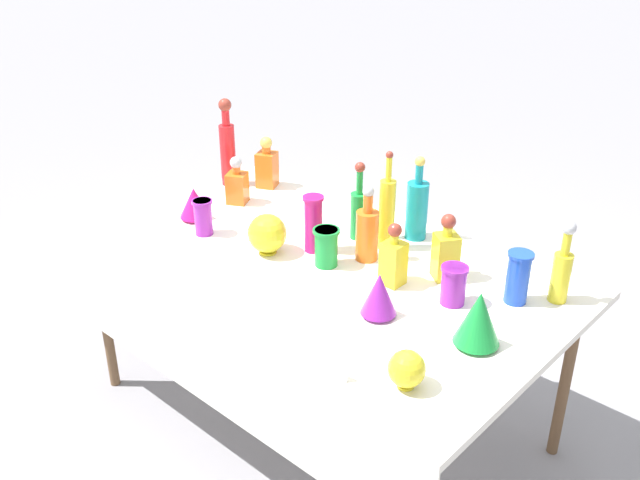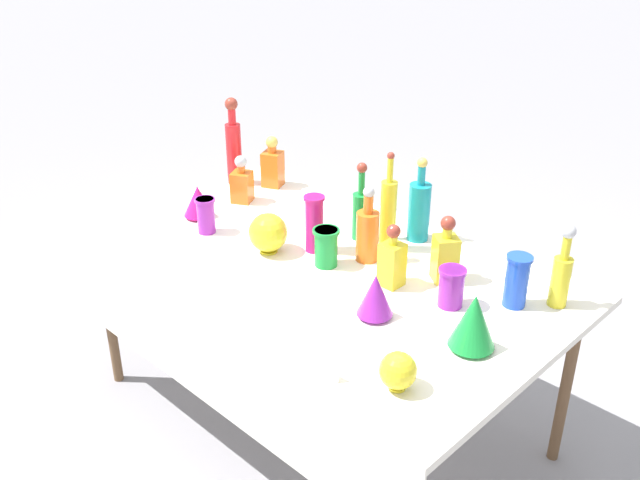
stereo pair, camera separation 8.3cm
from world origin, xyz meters
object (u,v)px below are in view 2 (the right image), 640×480
(square_decanter_0, at_px, (445,254))
(slender_vase_2, at_px, (451,286))
(tall_bottle_0, at_px, (388,213))
(fluted_vase_1, at_px, (375,295))
(round_bowl_0, at_px, (398,371))
(round_bowl_1, at_px, (268,233))
(slender_vase_1, at_px, (326,246))
(fluted_vase_2, at_px, (474,321))
(tall_bottle_5, at_px, (419,209))
(square_decanter_3, at_px, (392,260))
(square_decanter_2, at_px, (242,183))
(slender_vase_3, at_px, (206,214))
(tall_bottle_3, at_px, (234,146))
(tall_bottle_2, at_px, (562,273))
(slender_vase_4, at_px, (517,279))
(slender_vase_0, at_px, (314,222))
(tall_bottle_1, at_px, (361,211))
(tall_bottle_4, at_px, (367,233))
(fluted_vase_0, at_px, (198,201))
(square_decanter_1, at_px, (273,165))

(square_decanter_0, height_order, slender_vase_2, square_decanter_0)
(tall_bottle_0, distance_m, slender_vase_2, 0.47)
(fluted_vase_1, bearing_deg, round_bowl_0, -39.69)
(round_bowl_1, bearing_deg, slender_vase_1, 18.89)
(slender_vase_1, height_order, fluted_vase_2, fluted_vase_2)
(tall_bottle_5, height_order, fluted_vase_2, tall_bottle_5)
(square_decanter_3, bearing_deg, square_decanter_2, 173.63)
(tall_bottle_0, height_order, slender_vase_3, tall_bottle_0)
(tall_bottle_3, distance_m, square_decanter_0, 1.29)
(tall_bottle_2, relative_size, slender_vase_4, 1.61)
(slender_vase_2, distance_m, fluted_vase_1, 0.28)
(tall_bottle_5, xyz_separation_m, slender_vase_0, (-0.23, -0.37, -0.01))
(square_decanter_2, bearing_deg, round_bowl_0, -22.29)
(tall_bottle_5, height_order, slender_vase_3, tall_bottle_5)
(tall_bottle_0, relative_size, round_bowl_1, 2.52)
(fluted_vase_2, relative_size, round_bowl_1, 1.19)
(square_decanter_3, distance_m, slender_vase_0, 0.39)
(tall_bottle_0, distance_m, tall_bottle_5, 0.16)
(slender_vase_0, bearing_deg, tall_bottle_1, 74.50)
(tall_bottle_5, distance_m, square_decanter_0, 0.34)
(slender_vase_1, xyz_separation_m, slender_vase_4, (0.67, 0.25, 0.02))
(square_decanter_0, bearing_deg, slender_vase_3, -158.67)
(slender_vase_1, bearing_deg, round_bowl_1, -161.11)
(tall_bottle_4, bearing_deg, round_bowl_0, -42.52)
(slender_vase_2, distance_m, slender_vase_3, 1.10)
(fluted_vase_2, distance_m, round_bowl_0, 0.33)
(square_decanter_3, distance_m, slender_vase_2, 0.24)
(tall_bottle_2, height_order, square_decanter_3, tall_bottle_2)
(tall_bottle_4, relative_size, square_decanter_2, 1.39)
(slender_vase_3, bearing_deg, fluted_vase_0, 154.27)
(square_decanter_3, xyz_separation_m, fluted_vase_0, (-0.98, -0.13, -0.03))
(slender_vase_3, distance_m, round_bowl_0, 1.25)
(square_decanter_3, height_order, slender_vase_0, square_decanter_3)
(tall_bottle_0, xyz_separation_m, slender_vase_2, (0.43, -0.17, -0.08))
(slender_vase_1, height_order, slender_vase_3, slender_vase_3)
(round_bowl_1, bearing_deg, slender_vase_0, 48.55)
(tall_bottle_2, height_order, fluted_vase_0, tall_bottle_2)
(tall_bottle_3, bearing_deg, slender_vase_1, -17.89)
(tall_bottle_4, bearing_deg, square_decanter_3, -23.76)
(tall_bottle_3, bearing_deg, square_decanter_1, 33.58)
(fluted_vase_0, bearing_deg, slender_vase_4, 13.38)
(tall_bottle_0, bearing_deg, tall_bottle_3, 178.77)
(tall_bottle_1, height_order, tall_bottle_4, tall_bottle_1)
(tall_bottle_3, relative_size, slender_vase_2, 2.96)
(tall_bottle_4, distance_m, slender_vase_4, 0.60)
(square_decanter_0, bearing_deg, fluted_vase_0, -164.68)
(tall_bottle_1, xyz_separation_m, fluted_vase_1, (0.43, -0.41, -0.04))
(tall_bottle_3, xyz_separation_m, square_decanter_3, (1.17, -0.23, -0.09))
(square_decanter_0, xyz_separation_m, round_bowl_1, (-0.63, -0.31, -0.02))
(tall_bottle_2, bearing_deg, slender_vase_3, -159.28)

